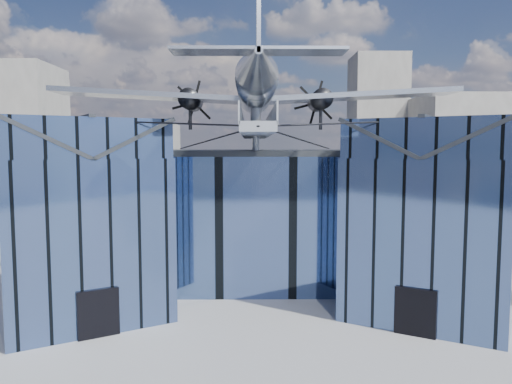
{
  "coord_description": "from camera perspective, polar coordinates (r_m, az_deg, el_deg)",
  "views": [
    {
      "loc": [
        -0.37,
        -30.43,
        10.14
      ],
      "look_at": [
        0.0,
        2.0,
        7.2
      ],
      "focal_mm": 35.0,
      "sensor_mm": 36.0,
      "label": 1
    }
  ],
  "objects": [
    {
      "name": "museum",
      "position": [
        36.54,
        -0.07,
        -2.06
      ],
      "size": [
        32.88,
        24.5,
        17.6
      ],
      "color": "#475F90",
      "rests_on": "ground"
    },
    {
      "name": "ground_plane",
      "position": [
        32.08,
        0.04,
        -13.25
      ],
      "size": [
        120.0,
        120.0,
        0.0
      ],
      "primitive_type": "plane",
      "color": "gray"
    },
    {
      "name": "bg_towers",
      "position": [
        80.94,
        0.64,
        5.08
      ],
      "size": [
        77.0,
        24.5,
        26.0
      ],
      "color": "gray",
      "rests_on": "ground"
    }
  ]
}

